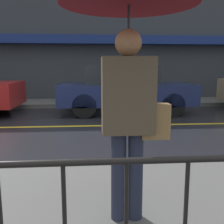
{
  "coord_description": "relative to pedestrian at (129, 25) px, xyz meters",
  "views": [
    {
      "loc": [
        1.12,
        -6.54,
        1.48
      ],
      "look_at": [
        1.5,
        -1.86,
        0.67
      ],
      "focal_mm": 42.0,
      "sensor_mm": 36.0,
      "label": 1
    }
  ],
  "objects": [
    {
      "name": "building_storefront",
      "position": [
        -1.43,
        9.43,
        1.16
      ],
      "size": [
        28.0,
        0.85,
        5.98
      ],
      "color": "#383D42",
      "rests_on": "ground_plane"
    },
    {
      "name": "ground_plane",
      "position": [
        -1.43,
        4.4,
        -1.81
      ],
      "size": [
        80.0,
        80.0,
        0.0
      ],
      "primitive_type": "plane",
      "color": "black"
    },
    {
      "name": "pedestrian",
      "position": [
        0.0,
        0.0,
        0.0
      ],
      "size": [
        1.1,
        1.1,
        2.07
      ],
      "color": "#23283D",
      "rests_on": "sidewalk_near"
    },
    {
      "name": "lane_marking",
      "position": [
        -1.43,
        4.4,
        -1.81
      ],
      "size": [
        25.2,
        0.12,
        0.01
      ],
      "color": "gold",
      "rests_on": "ground_plane"
    },
    {
      "name": "sidewalk_far",
      "position": [
        -1.43,
        8.37,
        -1.74
      ],
      "size": [
        28.0,
        1.87,
        0.14
      ],
      "color": "#60605E",
      "rests_on": "ground_plane"
    },
    {
      "name": "car_navy",
      "position": [
        0.77,
        6.24,
        -1.03
      ],
      "size": [
        4.28,
        1.75,
        1.54
      ],
      "color": "#19234C",
      "rests_on": "ground_plane"
    }
  ]
}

